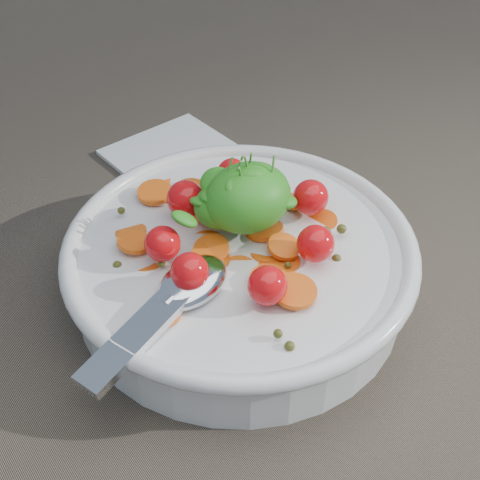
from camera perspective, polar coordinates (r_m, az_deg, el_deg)
ground at (r=0.55m, az=3.96°, el=-4.95°), size 6.00×6.00×0.00m
bowl at (r=0.52m, az=-0.06°, el=-1.94°), size 0.33×0.30×0.13m
napkin at (r=0.73m, az=-6.42°, el=8.21°), size 0.14×0.13×0.01m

